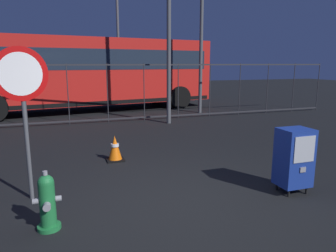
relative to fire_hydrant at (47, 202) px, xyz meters
name	(u,v)px	position (x,y,z in m)	size (l,w,h in m)	color
ground_plane	(175,204)	(1.70, 0.17, -0.35)	(60.00, 60.00, 0.00)	black
fire_hydrant	(47,202)	(0.00, 0.00, 0.00)	(0.33, 0.31, 0.75)	#1E7238
newspaper_box_primary	(294,157)	(3.59, -0.02, 0.22)	(0.48, 0.42, 1.02)	black
stop_sign	(22,92)	(-0.28, 1.02, 1.25)	(0.71, 0.31, 2.23)	#4C4F54
traffic_cone	(115,148)	(1.22, 2.51, -0.09)	(0.36, 0.36, 0.53)	black
fence_barrier	(107,93)	(1.70, 6.95, 0.67)	(18.03, 0.04, 2.00)	#2D2D33
bus_near	(89,70)	(1.38, 9.95, 1.36)	(10.75, 4.00, 3.00)	red
street_light_near_right	(118,22)	(3.21, 13.23, 3.79)	(0.32, 0.32, 7.15)	#4C4F54
street_light_far_right	(202,3)	(5.56, 7.85, 3.95)	(0.32, 0.32, 7.46)	#4C4F54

